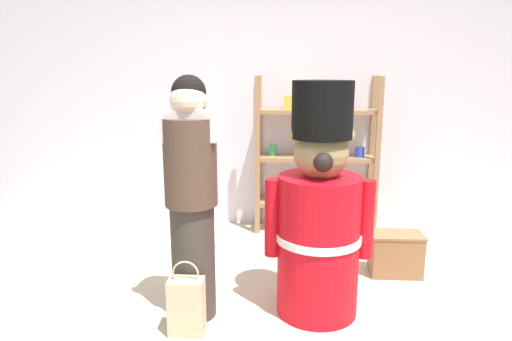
{
  "coord_description": "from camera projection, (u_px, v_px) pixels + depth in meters",
  "views": [
    {
      "loc": [
        0.04,
        -2.55,
        1.63
      ],
      "look_at": [
        -0.12,
        0.28,
        1.0
      ],
      "focal_mm": 31.81,
      "sensor_mm": 36.0,
      "label": 1
    }
  ],
  "objects": [
    {
      "name": "merchandise_shelf",
      "position": [
        316.0,
        156.0,
        4.58
      ],
      "size": [
        1.22,
        0.35,
        1.57
      ],
      "color": "#93704C",
      "rests_on": "ground_plane"
    },
    {
      "name": "display_crate",
      "position": [
        396.0,
        254.0,
        3.67
      ],
      "size": [
        0.42,
        0.26,
        0.35
      ],
      "color": "olive",
      "rests_on": "ground_plane"
    },
    {
      "name": "teddy_bear_guard",
      "position": [
        319.0,
        217.0,
        2.99
      ],
      "size": [
        0.72,
        0.57,
        1.57
      ],
      "color": "red",
      "rests_on": "ground_plane"
    },
    {
      "name": "ground_plane",
      "position": [
        273.0,
        336.0,
        2.84
      ],
      "size": [
        6.4,
        6.4,
        0.0
      ],
      "primitive_type": "plane",
      "color": "beige"
    },
    {
      "name": "back_wall",
      "position": [
        278.0,
        102.0,
        4.7
      ],
      "size": [
        6.4,
        0.12,
        2.6
      ],
      "primitive_type": "cube",
      "color": "silver",
      "rests_on": "ground_plane"
    },
    {
      "name": "person_shopper",
      "position": [
        191.0,
        195.0,
        2.92
      ],
      "size": [
        0.36,
        0.34,
        1.6
      ],
      "color": "#38332D",
      "rests_on": "ground_plane"
    },
    {
      "name": "shopping_bag",
      "position": [
        187.0,
        306.0,
        2.83
      ],
      "size": [
        0.22,
        0.14,
        0.49
      ],
      "color": "#C1AD89",
      "rests_on": "ground_plane"
    }
  ]
}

